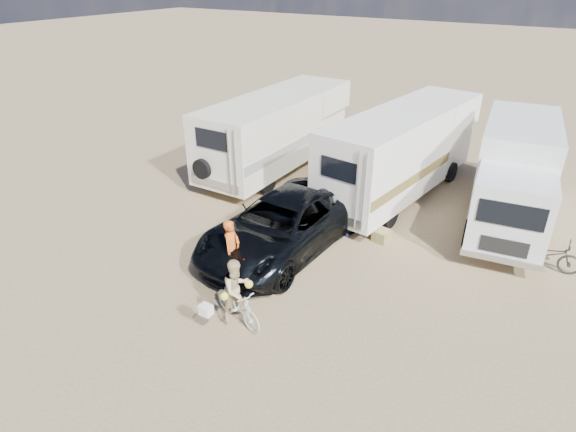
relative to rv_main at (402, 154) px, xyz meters
The scene contains 12 objects.
ground 6.98m from the rv_main, 93.82° to the right, with size 140.00×140.00×0.00m, color #947B58.
rv_main is the anchor object (origin of this frame).
rv_left 5.28m from the rv_main, behind, with size 2.50×8.04×3.00m, color white, non-canonical shape.
box_truck 3.79m from the rv_main, ahead, with size 2.19×6.84×3.18m, color silver, non-canonical shape.
dark_suv 5.80m from the rv_main, 105.30° to the right, with size 2.73×5.91×1.64m, color black.
bike_man 7.89m from the rv_main, 103.02° to the right, with size 0.65×1.87×0.98m, color red.
bike_woman 8.98m from the rv_main, 94.02° to the right, with size 0.46×1.63×0.98m, color beige.
rider_man 7.85m from the rv_main, 103.02° to the right, with size 0.60×0.39×1.64m, color #C75318.
rider_woman 8.95m from the rv_main, 94.02° to the right, with size 0.75×0.58×1.54m, color tan.
bike_parked 5.92m from the rv_main, 25.61° to the right, with size 0.62×1.79×0.94m, color black.
cooler 4.04m from the rv_main, 96.43° to the right, with size 0.49×0.36×0.39m, color navy.
crate 3.87m from the rv_main, 76.99° to the right, with size 0.46×0.46×0.37m, color olive.
Camera 1 is at (5.60, -9.11, 7.54)m, focal length 29.94 mm.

